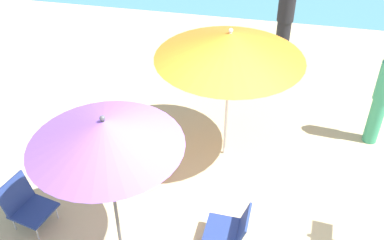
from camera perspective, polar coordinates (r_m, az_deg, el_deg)
name	(u,v)px	position (r m, az deg, el deg)	size (l,w,h in m)	color
ground_plane	(231,230)	(6.09, 5.04, -13.80)	(40.00, 40.00, 0.00)	#CCB789
umbrella_purple	(105,133)	(4.63, -11.05, -1.67)	(1.64, 1.64, 2.09)	#4C4C51
umbrella_orange	(230,46)	(6.14, 4.86, 9.41)	(2.08, 2.08, 2.15)	silver
beach_chair_a	(136,159)	(6.64, -7.15, -4.91)	(0.68, 0.72, 0.60)	red
beach_chair_b	(25,203)	(6.31, -20.43, -9.91)	(0.66, 0.60, 0.65)	navy
beach_chair_c	(231,228)	(5.75, 5.05, -13.54)	(0.56, 0.49, 0.55)	navy
person_a	(285,21)	(9.47, 11.72, 12.17)	(0.34, 0.34, 1.78)	black
person_b	(381,98)	(7.52, 22.96, 2.61)	(0.27, 0.27, 1.64)	#389970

